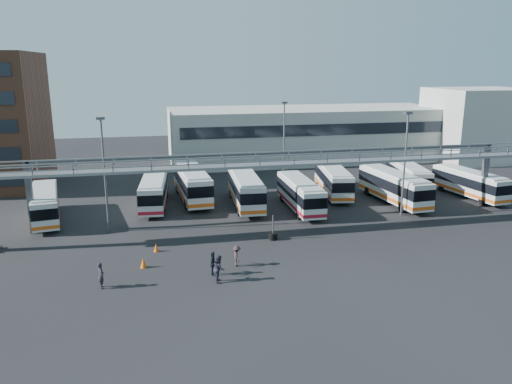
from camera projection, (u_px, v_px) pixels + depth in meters
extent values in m
plane|color=black|center=(307.00, 249.00, 40.40)|extent=(140.00, 140.00, 0.00)
cube|color=gray|center=(291.00, 164.00, 43.62)|extent=(50.00, 1.80, 0.22)
cube|color=gray|center=(294.00, 155.00, 42.58)|extent=(50.00, 0.10, 0.10)
cube|color=gray|center=(289.00, 151.00, 44.19)|extent=(50.00, 0.10, 0.10)
cube|color=#4C4F54|center=(280.00, 154.00, 47.36)|extent=(45.00, 0.50, 0.35)
cube|color=#9E9E99|center=(306.00, 134.00, 77.85)|extent=(42.00, 14.00, 8.00)
cube|color=#B2B2AD|center=(479.00, 125.00, 77.12)|extent=(14.00, 12.00, 11.00)
cylinder|color=#4C4F54|center=(105.00, 177.00, 43.46)|extent=(0.18, 0.18, 10.00)
cube|color=#4C4F54|center=(100.00, 118.00, 42.19)|extent=(0.70, 0.35, 0.22)
cylinder|color=#4C4F54|center=(405.00, 166.00, 48.25)|extent=(0.18, 0.18, 10.00)
cube|color=#4C4F54|center=(409.00, 113.00, 46.98)|extent=(0.70, 0.35, 0.22)
cylinder|color=#4C4F54|center=(284.00, 145.00, 60.81)|extent=(0.18, 0.18, 10.00)
cube|color=#4C4F54|center=(284.00, 103.00, 59.54)|extent=(0.70, 0.35, 0.22)
cube|color=silver|center=(45.00, 204.00, 47.50)|extent=(3.86, 10.15, 2.48)
cube|color=black|center=(45.00, 201.00, 47.43)|extent=(3.93, 10.22, 0.99)
cube|color=#C85312|center=(46.00, 213.00, 47.72)|extent=(3.92, 10.21, 0.32)
cube|color=silver|center=(44.00, 190.00, 47.17)|extent=(3.48, 9.13, 0.14)
cylinder|color=black|center=(34.00, 227.00, 44.58)|extent=(0.42, 0.93, 0.90)
cylinder|color=black|center=(58.00, 224.00, 45.30)|extent=(0.42, 0.93, 0.90)
cylinder|color=black|center=(36.00, 208.00, 50.29)|extent=(0.42, 0.93, 0.90)
cylinder|color=black|center=(57.00, 206.00, 51.01)|extent=(0.42, 0.93, 0.90)
cube|color=silver|center=(154.00, 191.00, 52.11)|extent=(3.23, 10.54, 2.60)
cube|color=black|center=(154.00, 188.00, 52.03)|extent=(3.30, 10.61, 1.04)
cube|color=maroon|center=(154.00, 199.00, 52.33)|extent=(3.29, 10.60, 0.33)
cube|color=silver|center=(153.00, 178.00, 51.76)|extent=(2.91, 9.49, 0.15)
cylinder|color=black|center=(141.00, 212.00, 49.09)|extent=(0.36, 0.96, 0.94)
cylinder|color=black|center=(163.00, 211.00, 49.36)|extent=(0.36, 0.96, 0.94)
cylinder|color=black|center=(147.00, 195.00, 55.48)|extent=(0.36, 0.96, 0.94)
cylinder|color=black|center=(166.00, 194.00, 55.74)|extent=(0.36, 0.96, 0.94)
cube|color=silver|center=(192.00, 183.00, 54.72)|extent=(3.34, 11.66, 2.88)
cube|color=black|center=(192.00, 180.00, 54.64)|extent=(3.41, 11.72, 1.15)
cube|color=#C85312|center=(192.00, 192.00, 54.98)|extent=(3.40, 11.71, 0.37)
cube|color=silver|center=(192.00, 169.00, 54.35)|extent=(3.01, 10.49, 0.17)
cylinder|color=black|center=(186.00, 205.00, 51.32)|extent=(0.38, 1.06, 1.05)
cylinder|color=black|center=(209.00, 203.00, 51.95)|extent=(0.38, 1.06, 1.05)
cylinder|color=black|center=(177.00, 188.00, 58.19)|extent=(0.38, 1.06, 1.05)
cylinder|color=black|center=(198.00, 187.00, 58.82)|extent=(0.38, 1.06, 1.05)
cube|color=silver|center=(246.00, 189.00, 52.49)|extent=(3.08, 11.13, 2.75)
cube|color=black|center=(246.00, 186.00, 52.41)|extent=(3.14, 11.19, 1.10)
cube|color=#C85312|center=(246.00, 198.00, 52.73)|extent=(3.13, 11.18, 0.35)
cube|color=silver|center=(245.00, 175.00, 52.13)|extent=(2.77, 10.02, 0.16)
cylinder|color=black|center=(239.00, 211.00, 49.28)|extent=(0.35, 1.02, 1.00)
cylinder|color=black|center=(262.00, 210.00, 49.63)|extent=(0.35, 1.02, 1.00)
cylinder|color=black|center=(231.00, 193.00, 56.02)|extent=(0.35, 1.02, 1.00)
cylinder|color=black|center=(251.00, 192.00, 56.37)|extent=(0.35, 1.02, 1.00)
cube|color=silver|center=(300.00, 193.00, 51.08)|extent=(2.48, 10.27, 2.56)
cube|color=black|center=(300.00, 191.00, 51.01)|extent=(2.54, 10.34, 1.02)
cube|color=maroon|center=(300.00, 202.00, 51.31)|extent=(2.53, 10.33, 0.33)
cube|color=silver|center=(300.00, 181.00, 50.75)|extent=(2.23, 9.25, 0.15)
cylinder|color=black|center=(299.00, 215.00, 48.08)|extent=(0.29, 0.94, 0.93)
cylinder|color=black|center=(320.00, 213.00, 48.47)|extent=(0.29, 0.94, 0.93)
cylinder|color=black|center=(282.00, 197.00, 54.30)|extent=(0.29, 0.94, 0.93)
cylinder|color=black|center=(301.00, 197.00, 54.70)|extent=(0.29, 0.94, 0.93)
cube|color=silver|center=(333.00, 180.00, 57.00)|extent=(4.07, 10.85, 2.65)
cube|color=black|center=(333.00, 177.00, 56.92)|extent=(4.13, 10.92, 1.06)
cube|color=#C85312|center=(333.00, 187.00, 57.24)|extent=(4.12, 10.91, 0.34)
cube|color=silver|center=(334.00, 167.00, 56.65)|extent=(3.66, 9.77, 0.15)
cylinder|color=black|center=(329.00, 198.00, 53.98)|extent=(0.44, 1.00, 0.96)
cylinder|color=black|center=(349.00, 198.00, 54.09)|extent=(0.44, 1.00, 0.96)
cylinder|color=black|center=(318.00, 184.00, 60.55)|extent=(0.44, 1.00, 0.96)
cylinder|color=black|center=(336.00, 183.00, 60.66)|extent=(0.44, 1.00, 0.96)
cube|color=silver|center=(394.00, 186.00, 53.56)|extent=(3.35, 11.10, 2.73)
cube|color=black|center=(394.00, 183.00, 53.48)|extent=(3.41, 11.16, 1.09)
cube|color=#C85312|center=(393.00, 195.00, 53.80)|extent=(3.40, 11.15, 0.35)
cube|color=silver|center=(395.00, 173.00, 53.20)|extent=(3.01, 9.99, 0.16)
cylinder|color=black|center=(402.00, 208.00, 50.33)|extent=(0.38, 1.01, 0.99)
cylinder|color=black|center=(421.00, 206.00, 50.96)|extent=(0.38, 1.01, 0.99)
cylinder|color=black|center=(368.00, 191.00, 56.82)|extent=(0.38, 1.01, 0.99)
cylinder|color=black|center=(385.00, 190.00, 57.44)|extent=(0.38, 1.01, 0.99)
cube|color=silver|center=(408.00, 176.00, 59.26)|extent=(4.18, 10.52, 2.57)
cube|color=black|center=(408.00, 173.00, 59.18)|extent=(4.25, 10.59, 1.03)
cube|color=maroon|center=(407.00, 183.00, 59.48)|extent=(4.24, 10.58, 0.33)
cube|color=silver|center=(409.00, 164.00, 58.92)|extent=(3.76, 9.47, 0.15)
cylinder|color=black|center=(407.00, 193.00, 56.35)|extent=(0.45, 0.97, 0.93)
cylinder|color=black|center=(425.00, 192.00, 56.41)|extent=(0.45, 0.97, 0.93)
cylinder|color=black|center=(390.00, 180.00, 62.72)|extent=(0.45, 0.97, 0.93)
cylinder|color=black|center=(407.00, 180.00, 62.77)|extent=(0.45, 0.97, 0.93)
cube|color=silver|center=(469.00, 183.00, 55.80)|extent=(3.44, 10.15, 2.49)
cube|color=black|center=(470.00, 180.00, 55.73)|extent=(3.51, 10.22, 1.00)
cube|color=#C85312|center=(469.00, 191.00, 56.02)|extent=(3.50, 10.21, 0.32)
cube|color=silver|center=(471.00, 171.00, 55.48)|extent=(3.10, 9.14, 0.14)
cylinder|color=black|center=(482.00, 201.00, 52.87)|extent=(0.38, 0.93, 0.90)
cylinder|color=black|center=(497.00, 200.00, 53.51)|extent=(0.38, 0.93, 0.90)
cylinder|color=black|center=(442.00, 188.00, 58.70)|extent=(0.38, 0.93, 0.90)
cylinder|color=black|center=(456.00, 186.00, 59.34)|extent=(0.38, 0.93, 0.90)
imported|color=black|center=(101.00, 275.00, 33.18)|extent=(0.59, 0.75, 1.81)
imported|color=black|center=(219.00, 268.00, 34.20)|extent=(0.78, 0.97, 1.90)
imported|color=#322125|center=(237.00, 256.00, 36.83)|extent=(0.60, 1.03, 1.58)
imported|color=black|center=(213.00, 264.00, 35.21)|extent=(0.70, 1.11, 1.77)
cone|color=#D6510B|center=(143.00, 263.00, 36.66)|extent=(0.60, 0.60, 0.75)
cone|color=#D6510B|center=(156.00, 248.00, 39.82)|extent=(0.55, 0.55, 0.66)
cylinder|color=black|center=(273.00, 238.00, 42.63)|extent=(0.76, 0.76, 0.18)
cylinder|color=black|center=(273.00, 236.00, 42.58)|extent=(0.76, 0.76, 0.18)
cylinder|color=black|center=(273.00, 234.00, 42.53)|extent=(0.76, 0.76, 0.18)
cylinder|color=#4C4F54|center=(273.00, 227.00, 42.39)|extent=(0.11, 0.11, 2.16)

